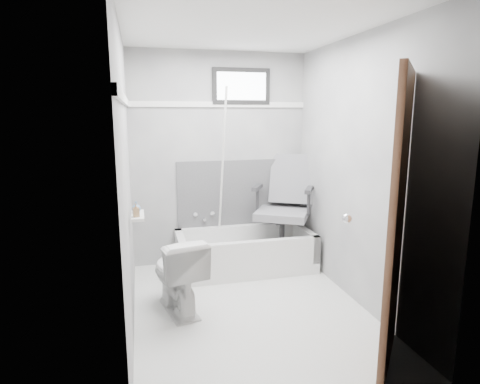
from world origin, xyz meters
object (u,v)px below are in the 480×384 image
object	(u,v)px
toilet	(177,274)
soap_bottle_a	(136,210)
door	(464,234)
soap_bottle_b	(136,207)
office_chair	(282,206)
bathtub	(245,251)

from	to	relation	value
toilet	soap_bottle_a	xyz separation A→B (m)	(-0.32, -0.14, 0.63)
door	soap_bottle_a	xyz separation A→B (m)	(-1.92, 1.27, -0.03)
soap_bottle_a	soap_bottle_b	xyz separation A→B (m)	(0.00, 0.14, -0.01)
office_chair	soap_bottle_a	size ratio (longest dim) A/B	10.86
bathtub	door	world-z (taller)	door
toilet	door	world-z (taller)	door
office_chair	door	world-z (taller)	door
bathtub	office_chair	xyz separation A→B (m)	(0.44, 0.02, 0.48)
bathtub	office_chair	distance (m)	0.65
soap_bottle_b	door	bearing A→B (deg)	-36.33
bathtub	soap_bottle_a	size ratio (longest dim) A/B	14.21
door	soap_bottle_a	bearing A→B (deg)	146.47
bathtub	office_chair	size ratio (longest dim) A/B	1.31
bathtub	office_chair	bearing A→B (deg)	2.52
soap_bottle_b	toilet	bearing A→B (deg)	0.48
soap_bottle_a	toilet	bearing A→B (deg)	24.03
bathtub	soap_bottle_a	xyz separation A→B (m)	(-1.15, -0.94, 0.76)
toilet	door	size ratio (longest dim) A/B	0.35
office_chair	door	distance (m)	2.28
toilet	soap_bottle_b	distance (m)	0.70
bathtub	soap_bottle_b	world-z (taller)	soap_bottle_b
bathtub	toilet	distance (m)	1.15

